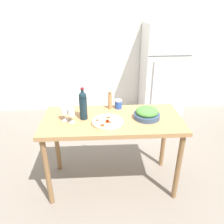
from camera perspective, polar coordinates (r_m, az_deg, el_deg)
ground_plane at (r=2.86m, az=0.04°, el=-17.62°), size 14.00×14.00×0.00m
wall_back at (r=4.33m, az=-1.71°, el=16.97°), size 6.40×0.06×2.60m
refrigerator at (r=4.19m, az=12.99°, el=9.94°), size 0.72×0.73×1.73m
prep_counter at (r=2.39m, az=0.05°, el=-3.88°), size 1.50×0.69×0.89m
wine_bottle at (r=2.29m, az=-7.56°, el=1.87°), size 0.08×0.08×0.35m
wine_glass_near at (r=2.26m, az=-10.59°, el=-0.23°), size 0.07×0.07×0.16m
wine_glass_far at (r=2.31m, az=-12.33°, el=0.22°), size 0.07×0.07×0.16m
pepper_mill at (r=2.52m, az=-0.52°, el=3.09°), size 0.05×0.05×0.22m
salad_bowl at (r=2.36m, az=9.09°, el=-0.34°), size 0.28×0.28×0.13m
homemade_pizza at (r=2.25m, az=-1.15°, el=-2.54°), size 0.33×0.33×0.03m
salt_canister at (r=2.56m, az=1.68°, el=2.09°), size 0.08×0.08×0.10m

